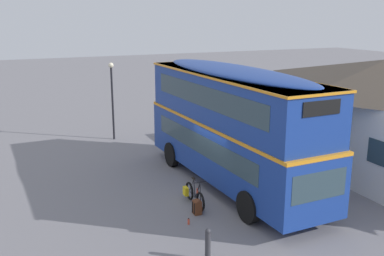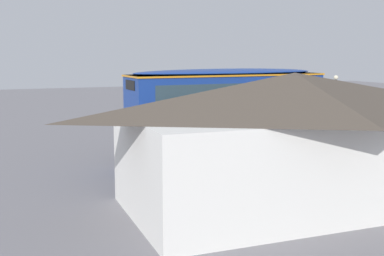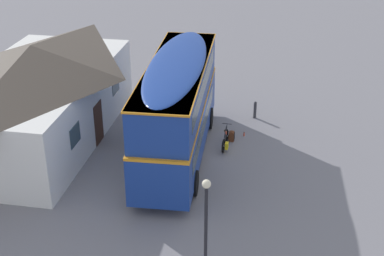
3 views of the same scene
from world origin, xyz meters
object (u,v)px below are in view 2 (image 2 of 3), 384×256
at_px(backpack_on_ground, 174,152).
at_px(kerb_bollard, 118,149).
at_px(double_decker_bus, 226,112).
at_px(touring_bicycle, 189,150).
at_px(street_lamp, 335,101).
at_px(water_bottle_red_squeeze, 160,154).

xyz_separation_m(backpack_on_ground, kerb_bollard, (2.84, -1.00, 0.22)).
xyz_separation_m(double_decker_bus, touring_bicycle, (1.14, -2.14, -2.27)).
bearing_deg(street_lamp, double_decker_bus, 16.09).
xyz_separation_m(backpack_on_ground, water_bottle_red_squeeze, (0.61, -0.59, -0.18)).
distance_m(double_decker_bus, touring_bicycle, 3.32).
bearing_deg(backpack_on_ground, kerb_bollard, -19.39).
bearing_deg(double_decker_bus, street_lamp, -163.91).
relative_size(double_decker_bus, water_bottle_red_squeeze, 47.08).
height_order(water_bottle_red_squeeze, street_lamp, street_lamp).
xyz_separation_m(touring_bicycle, backpack_on_ground, (0.78, -0.23, -0.09)).
xyz_separation_m(water_bottle_red_squeeze, kerb_bollard, (2.23, -0.41, 0.40)).
height_order(backpack_on_ground, street_lamp, street_lamp).
relative_size(double_decker_bus, kerb_bollard, 10.62).
bearing_deg(water_bottle_red_squeeze, street_lamp, 177.61).
bearing_deg(touring_bicycle, backpack_on_ground, -16.61).
bearing_deg(water_bottle_red_squeeze, double_decker_bus, 130.41).
relative_size(touring_bicycle, backpack_on_ground, 3.23).
bearing_deg(street_lamp, kerb_bollard, -3.75).
distance_m(double_decker_bus, backpack_on_ground, 3.86).
bearing_deg(street_lamp, backpack_on_ground, 0.66).
bearing_deg(kerb_bollard, water_bottle_red_squeeze, 169.58).
relative_size(street_lamp, kerb_bollard, 4.36).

